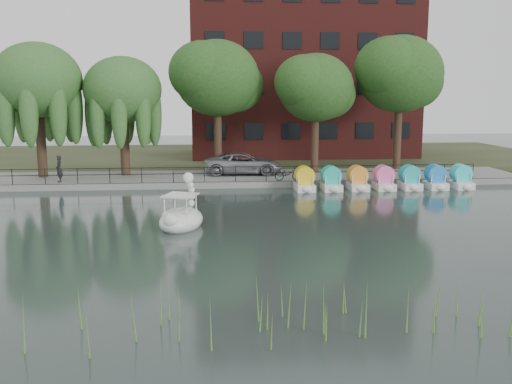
{
  "coord_description": "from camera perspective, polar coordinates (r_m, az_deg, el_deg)",
  "views": [
    {
      "loc": [
        -1.96,
        -23.24,
        6.06
      ],
      "look_at": [
        0.5,
        4.0,
        1.3
      ],
      "focal_mm": 40.0,
      "sensor_mm": 36.0,
      "label": 1
    }
  ],
  "objects": [
    {
      "name": "ground_plane",
      "position": [
        24.1,
        -0.33,
        -4.69
      ],
      "size": [
        120.0,
        120.0,
        0.0
      ],
      "primitive_type": "plane",
      "color": "#364140"
    },
    {
      "name": "bicycle",
      "position": [
        37.36,
        3.21,
        1.92
      ],
      "size": [
        0.61,
        1.72,
        1.0
      ],
      "primitive_type": "imported",
      "rotation": [
        0.0,
        0.0,
        1.57
      ],
      "color": "gray",
      "rests_on": "promenade"
    },
    {
      "name": "promenade",
      "position": [
        39.73,
        -2.28,
        1.38
      ],
      "size": [
        40.0,
        6.0,
        0.4
      ],
      "primitive_type": "cube",
      "color": "gray",
      "rests_on": "ground_plane"
    },
    {
      "name": "apartment_building",
      "position": [
        54.06,
        4.51,
        13.34
      ],
      "size": [
        20.0,
        10.07,
        18.0
      ],
      "color": "#4C1E16",
      "rests_on": "land_strip"
    },
    {
      "name": "broadleaf_center",
      "position": [
        41.27,
        -3.9,
        11.24
      ],
      "size": [
        6.0,
        6.0,
        9.25
      ],
      "color": "#473323",
      "rests_on": "promenade"
    },
    {
      "name": "land_strip",
      "position": [
        53.6,
        -3.04,
        3.56
      ],
      "size": [
        60.0,
        22.0,
        0.36
      ],
      "primitive_type": "cube",
      "color": "#47512D",
      "rests_on": "ground_plane"
    },
    {
      "name": "reed_bank",
      "position": [
        15.31,
        10.39,
        -11.2
      ],
      "size": [
        24.0,
        2.4,
        1.2
      ],
      "color": "#669938",
      "rests_on": "ground_plane"
    },
    {
      "name": "railing",
      "position": [
        36.88,
        -2.07,
        2.21
      ],
      "size": [
        32.0,
        0.05,
        1.0
      ],
      "color": "black",
      "rests_on": "promenade"
    },
    {
      "name": "broadleaf_right",
      "position": [
        41.52,
        5.99,
        10.27
      ],
      "size": [
        5.4,
        5.4,
        8.32
      ],
      "color": "#473323",
      "rests_on": "promenade"
    },
    {
      "name": "willow_left",
      "position": [
        41.26,
        -21.04,
        10.36
      ],
      "size": [
        5.88,
        5.88,
        9.01
      ],
      "color": "#473323",
      "rests_on": "promenade"
    },
    {
      "name": "kerb",
      "position": [
        36.82,
        -2.04,
        0.71
      ],
      "size": [
        40.0,
        0.25,
        0.4
      ],
      "primitive_type": "cube",
      "color": "gray",
      "rests_on": "ground_plane"
    },
    {
      "name": "willow_mid",
      "position": [
        40.62,
        -13.2,
        9.88
      ],
      "size": [
        5.32,
        5.32,
        8.15
      ],
      "color": "#473323",
      "rests_on": "promenade"
    },
    {
      "name": "minivan",
      "position": [
        40.17,
        -1.26,
        3.02
      ],
      "size": [
        3.08,
        6.35,
        1.74
      ],
      "primitive_type": "imported",
      "rotation": [
        0.0,
        0.0,
        1.54
      ],
      "color": "gray",
      "rests_on": "promenade"
    },
    {
      "name": "pedestrian",
      "position": [
        38.69,
        -19.1,
        2.39
      ],
      "size": [
        0.75,
        0.85,
        1.98
      ],
      "primitive_type": "imported",
      "rotation": [
        0.0,
        0.0,
        5.18
      ],
      "color": "black",
      "rests_on": "promenade"
    },
    {
      "name": "pedal_boat_row",
      "position": [
        37.12,
        12.66,
        1.19
      ],
      "size": [
        11.35,
        1.7,
        1.4
      ],
      "color": "white",
      "rests_on": "ground_plane"
    },
    {
      "name": "swan_boat",
      "position": [
        26.25,
        -7.44,
        -2.38
      ],
      "size": [
        2.67,
        3.29,
        2.42
      ],
      "rotation": [
        0.0,
        0.0,
        -0.35
      ],
      "color": "white",
      "rests_on": "ground_plane"
    },
    {
      "name": "broadleaf_far",
      "position": [
        44.2,
        14.22,
        11.31
      ],
      "size": [
        6.3,
        6.3,
        9.71
      ],
      "color": "#473323",
      "rests_on": "promenade"
    }
  ]
}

